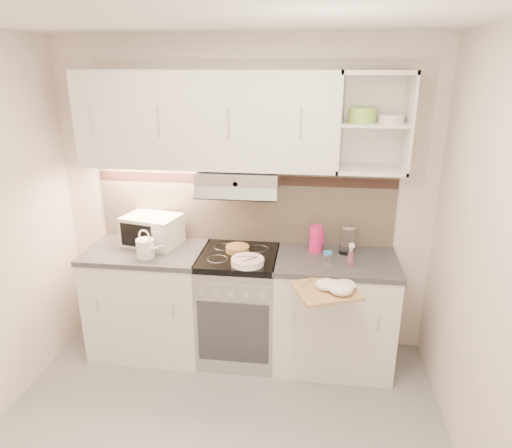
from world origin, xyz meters
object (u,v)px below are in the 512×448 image
object	(u,v)px
electric_range	(239,305)
plate_stack	(247,261)
spray_bottle	(351,256)
pink_pitcher	(316,239)
watering_can	(146,248)
microwave	(152,230)
cutting_board	(326,290)
glass_jar	(347,239)

from	to	relation	value
electric_range	plate_stack	distance (m)	0.51
electric_range	spray_bottle	xyz separation A→B (m)	(0.84, -0.10, 0.52)
plate_stack	pink_pitcher	size ratio (longest dim) A/B	1.15
electric_range	pink_pitcher	distance (m)	0.82
electric_range	watering_can	world-z (taller)	watering_can
microwave	watering_can	distance (m)	0.28
watering_can	plate_stack	distance (m)	0.78
pink_pitcher	cutting_board	xyz separation A→B (m)	(0.07, -0.59, -0.13)
spray_bottle	plate_stack	bearing A→B (deg)	-178.15
watering_can	glass_jar	size ratio (longest dim) A/B	1.09
pink_pitcher	spray_bottle	xyz separation A→B (m)	(0.25, -0.22, -0.03)
plate_stack	pink_pitcher	world-z (taller)	pink_pitcher
plate_stack	glass_jar	world-z (taller)	glass_jar
electric_range	pink_pitcher	world-z (taller)	pink_pitcher
spray_bottle	cutting_board	xyz separation A→B (m)	(-0.18, -0.36, -0.10)
microwave	plate_stack	xyz separation A→B (m)	(0.82, -0.30, -0.10)
electric_range	plate_stack	xyz separation A→B (m)	(0.10, -0.18, 0.47)
pink_pitcher	electric_range	bearing A→B (deg)	-151.80
microwave	pink_pitcher	size ratio (longest dim) A/B	2.31
microwave	plate_stack	world-z (taller)	microwave
plate_stack	spray_bottle	size ratio (longest dim) A/B	1.32
pink_pitcher	spray_bottle	size ratio (longest dim) A/B	1.14
electric_range	spray_bottle	world-z (taller)	spray_bottle
electric_range	spray_bottle	distance (m)	1.00
electric_range	glass_jar	distance (m)	1.01
plate_stack	glass_jar	xyz separation A→B (m)	(0.73, 0.31, 0.09)
electric_range	cutting_board	bearing A→B (deg)	-34.99
glass_jar	cutting_board	size ratio (longest dim) A/B	0.59
electric_range	glass_jar	world-z (taller)	glass_jar
watering_can	plate_stack	bearing A→B (deg)	21.32
electric_range	cutting_board	size ratio (longest dim) A/B	2.28
pink_pitcher	spray_bottle	bearing A→B (deg)	-25.36
plate_stack	electric_range	bearing A→B (deg)	118.19
watering_can	pink_pitcher	world-z (taller)	watering_can
electric_range	plate_stack	bearing A→B (deg)	-61.81
electric_range	cutting_board	world-z (taller)	electric_range
pink_pitcher	glass_jar	bearing A→B (deg)	17.36
cutting_board	glass_jar	bearing A→B (deg)	53.52
watering_can	glass_jar	bearing A→B (deg)	33.88
electric_range	microwave	bearing A→B (deg)	170.86
spray_bottle	cutting_board	distance (m)	0.42
microwave	glass_jar	world-z (taller)	microwave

